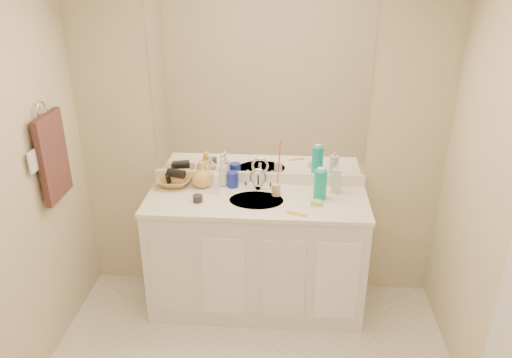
{
  "coord_description": "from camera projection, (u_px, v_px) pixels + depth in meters",
  "views": [
    {
      "loc": [
        0.21,
        -2.0,
        2.4
      ],
      "look_at": [
        0.0,
        0.97,
        1.05
      ],
      "focal_mm": 35.0,
      "sensor_mm": 36.0,
      "label": 1
    }
  ],
  "objects": [
    {
      "name": "green_soap",
      "position": [
        316.0,
        202.0,
        3.29
      ],
      "size": [
        0.08,
        0.06,
        0.02
      ],
      "primitive_type": "cube",
      "rotation": [
        0.0,
        0.0,
        -0.21
      ],
      "color": "#AEE938",
      "rests_on": "soap_dish"
    },
    {
      "name": "wicker_basket",
      "position": [
        174.0,
        181.0,
        3.58
      ],
      "size": [
        0.26,
        0.26,
        0.06
      ],
      "primitive_type": "imported",
      "rotation": [
        0.0,
        0.0,
        -0.02
      ],
      "color": "#AB7E45",
      "rests_on": "countertop"
    },
    {
      "name": "dark_jar",
      "position": [
        198.0,
        198.0,
        3.34
      ],
      "size": [
        0.09,
        0.09,
        0.05
      ],
      "primitive_type": "cylinder",
      "rotation": [
        0.0,
        0.0,
        0.42
      ],
      "color": "#27262B",
      "rests_on": "countertop"
    },
    {
      "name": "tan_cup",
      "position": [
        276.0,
        190.0,
        3.42
      ],
      "size": [
        0.08,
        0.08,
        0.08
      ],
      "primitive_type": "cylinder",
      "rotation": [
        0.0,
        0.0,
        0.42
      ],
      "color": "beige",
      "rests_on": "countertop"
    },
    {
      "name": "mouthwash_bottle",
      "position": [
        320.0,
        184.0,
        3.36
      ],
      "size": [
        0.11,
        0.11,
        0.2
      ],
      "primitive_type": "cylinder",
      "rotation": [
        0.0,
        0.0,
        0.37
      ],
      "color": "#0EB29C",
      "rests_on": "countertop"
    },
    {
      "name": "extra_white_bottle",
      "position": [
        216.0,
        183.0,
        3.45
      ],
      "size": [
        0.05,
        0.05,
        0.14
      ],
      "primitive_type": "cylinder",
      "rotation": [
        0.0,
        0.0,
        -0.14
      ],
      "color": "white",
      "rests_on": "countertop"
    },
    {
      "name": "towel_ring",
      "position": [
        41.0,
        110.0,
        2.97
      ],
      "size": [
        0.01,
        0.11,
        0.11
      ],
      "primitive_type": "torus",
      "rotation": [
        0.0,
        1.57,
        0.0
      ],
      "color": "silver",
      "rests_on": "wall_left"
    },
    {
      "name": "orange_comb",
      "position": [
        297.0,
        214.0,
        3.19
      ],
      "size": [
        0.14,
        0.07,
        0.01
      ],
      "primitive_type": "cube",
      "rotation": [
        0.0,
        0.0,
        -0.36
      ],
      "color": "orange",
      "rests_on": "countertop"
    },
    {
      "name": "hand_towel",
      "position": [
        53.0,
        157.0,
        3.09
      ],
      "size": [
        0.04,
        0.32,
        0.55
      ],
      "primitive_type": "cube",
      "color": "black",
      "rests_on": "towel_ring"
    },
    {
      "name": "wall_back",
      "position": [
        259.0,
        141.0,
        3.51
      ],
      "size": [
        2.6,
        0.02,
        2.4
      ],
      "primitive_type": "cube",
      "color": "beige",
      "rests_on": "floor"
    },
    {
      "name": "soap_bottle_cream",
      "position": [
        208.0,
        176.0,
        3.56
      ],
      "size": [
        0.08,
        0.08,
        0.15
      ],
      "primitive_type": "imported",
      "rotation": [
        0.0,
        0.0,
        0.14
      ],
      "color": "beige",
      "rests_on": "countertop"
    },
    {
      "name": "faucet",
      "position": [
        258.0,
        182.0,
        3.51
      ],
      "size": [
        0.02,
        0.02,
        0.11
      ],
      "primitive_type": "cylinder",
      "color": "silver",
      "rests_on": "countertop"
    },
    {
      "name": "mirror",
      "position": [
        259.0,
        91.0,
        3.35
      ],
      "size": [
        1.48,
        0.01,
        1.2
      ],
      "primitive_type": "cube",
      "color": "white",
      "rests_on": "wall_back"
    },
    {
      "name": "blue_mug",
      "position": [
        233.0,
        179.0,
        3.54
      ],
      "size": [
        0.09,
        0.09,
        0.11
      ],
      "primitive_type": "cylinder",
      "rotation": [
        0.0,
        0.0,
        0.14
      ],
      "color": "#1727A2",
      "rests_on": "countertop"
    },
    {
      "name": "backsplash",
      "position": [
        259.0,
        178.0,
        3.61
      ],
      "size": [
        1.52,
        0.03,
        0.08
      ],
      "primitive_type": "cube",
      "color": "white",
      "rests_on": "countertop"
    },
    {
      "name": "sink_basin",
      "position": [
        256.0,
        202.0,
        3.38
      ],
      "size": [
        0.37,
        0.37,
        0.02
      ],
      "primitive_type": "cylinder",
      "color": "beige",
      "rests_on": "countertop"
    },
    {
      "name": "vanity_cabinet",
      "position": [
        256.0,
        255.0,
        3.58
      ],
      "size": [
        1.5,
        0.55,
        0.85
      ],
      "primitive_type": "cube",
      "color": "white",
      "rests_on": "floor"
    },
    {
      "name": "clear_pump_bottle",
      "position": [
        336.0,
        181.0,
        3.45
      ],
      "size": [
        0.08,
        0.08,
        0.17
      ],
      "primitive_type": "cylinder",
      "rotation": [
        0.0,
        0.0,
        0.2
      ],
      "color": "silver",
      "rests_on": "countertop"
    },
    {
      "name": "soap_bottle_yellow",
      "position": [
        202.0,
        174.0,
        3.53
      ],
      "size": [
        0.19,
        0.19,
        0.19
      ],
      "primitive_type": "imported",
      "rotation": [
        0.0,
        0.0,
        0.34
      ],
      "color": "#E2B357",
      "rests_on": "countertop"
    },
    {
      "name": "toothbrush",
      "position": [
        278.0,
        175.0,
        3.38
      ],
      "size": [
        0.02,
        0.04,
        0.2
      ],
      "primitive_type": "cylinder",
      "rotation": [
        0.14,
        0.0,
        0.34
      ],
      "color": "#F23F8A",
      "rests_on": "tan_cup"
    },
    {
      "name": "soap_dish",
      "position": [
        316.0,
        205.0,
        3.29
      ],
      "size": [
        0.1,
        0.08,
        0.01
      ],
      "primitive_type": "cube",
      "rotation": [
        0.0,
        0.0,
        -0.14
      ],
      "color": "white",
      "rests_on": "countertop"
    },
    {
      "name": "hair_dryer",
      "position": [
        176.0,
        174.0,
        3.55
      ],
      "size": [
        0.14,
        0.1,
        0.06
      ],
      "primitive_type": "cylinder",
      "rotation": [
        0.0,
        1.57,
        -0.29
      ],
      "color": "black",
      "rests_on": "wicker_basket"
    },
    {
      "name": "switch_plate",
      "position": [
        33.0,
        162.0,
        2.89
      ],
      "size": [
        0.01,
        0.08,
        0.13
      ],
      "primitive_type": "cube",
      "color": "white",
      "rests_on": "wall_left"
    },
    {
      "name": "countertop",
      "position": [
        257.0,
        201.0,
        3.4
      ],
      "size": [
        1.52,
        0.57,
        0.03
      ],
      "primitive_type": "cube",
      "color": "white",
      "rests_on": "vanity_cabinet"
    },
    {
      "name": "soap_bottle_white",
      "position": [
        223.0,
        172.0,
        3.56
      ],
      "size": [
        0.08,
        0.08,
        0.2
      ],
      "primitive_type": "imported",
      "rotation": [
        0.0,
        0.0,
        -0.07
      ],
      "color": "white",
      "rests_on": "countertop"
    }
  ]
}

